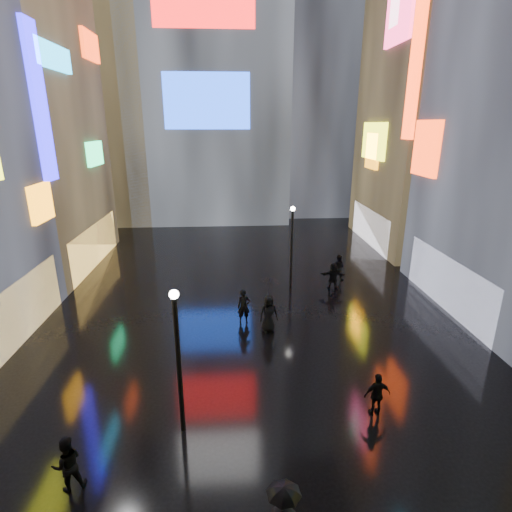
{
  "coord_description": "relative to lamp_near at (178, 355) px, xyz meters",
  "views": [
    {
      "loc": [
        -0.95,
        -2.97,
        9.97
      ],
      "look_at": [
        0.0,
        12.0,
        5.0
      ],
      "focal_mm": 28.0,
      "sensor_mm": 36.0,
      "label": 1
    }
  ],
  "objects": [
    {
      "name": "lamp_near",
      "position": [
        0.0,
        0.0,
        0.0
      ],
      "size": [
        0.3,
        0.3,
        5.2
      ],
      "color": "black",
      "rests_on": "ground"
    },
    {
      "name": "pedestrian_3",
      "position": [
        6.85,
        0.35,
        -2.12
      ],
      "size": [
        1.01,
        0.5,
        1.66
      ],
      "primitive_type": "imported",
      "rotation": [
        0.0,
        0.0,
        3.24
      ],
      "color": "black",
      "rests_on": "ground"
    },
    {
      "name": "umbrella_2",
      "position": [
        3.56,
        6.69,
        -0.55
      ],
      "size": [
        1.13,
        1.11,
        0.96
      ],
      "primitive_type": "imported",
      "rotation": [
        0.0,
        0.0,
        1.63
      ],
      "color": "black",
      "rests_on": "pedestrian_4"
    },
    {
      "name": "pedestrian_1",
      "position": [
        -2.97,
        -2.11,
        -2.08
      ],
      "size": [
        1.03,
        0.95,
        1.72
      ],
      "primitive_type": "imported",
      "rotation": [
        0.0,
        0.0,
        3.59
      ],
      "color": "black",
      "rests_on": "ground"
    },
    {
      "name": "pedestrian_7",
      "position": [
        8.89,
        13.46,
        -2.09
      ],
      "size": [
        1.05,
        1.0,
        1.71
      ],
      "primitive_type": "imported",
      "rotation": [
        0.0,
        0.0,
        2.56
      ],
      "color": "black",
      "rests_on": "ground"
    },
    {
      "name": "pedestrian_5",
      "position": [
        8.12,
        11.83,
        -2.09
      ],
      "size": [
        1.65,
        0.77,
        1.71
      ],
      "primitive_type": "imported",
      "rotation": [
        0.0,
        0.0,
        2.97
      ],
      "color": "black",
      "rests_on": "ground"
    },
    {
      "name": "building_left_far",
      "position": [
        -13.24,
        17.7,
        8.04
      ],
      "size": [
        10.28,
        12.0,
        22.0
      ],
      "color": "black",
      "rests_on": "ground"
    },
    {
      "name": "tower_flank_left",
      "position": [
        -11.26,
        33.7,
        10.06
      ],
      "size": [
        10.0,
        10.0,
        26.0
      ],
      "primitive_type": "cube",
      "color": "black",
      "rests_on": "ground"
    },
    {
      "name": "tower_flank_right",
      "position": [
        11.74,
        37.7,
        14.06
      ],
      "size": [
        12.0,
        12.0,
        34.0
      ],
      "primitive_type": "cube",
      "color": "black",
      "rests_on": "ground"
    },
    {
      "name": "ground",
      "position": [
        2.74,
        11.7,
        -2.94
      ],
      "size": [
        140.0,
        140.0,
        0.0
      ],
      "primitive_type": "plane",
      "color": "black",
      "rests_on": "ground"
    },
    {
      "name": "lamp_far",
      "position": [
        5.56,
        12.6,
        0.0
      ],
      "size": [
        0.3,
        0.3,
        5.2
      ],
      "color": "black",
      "rests_on": "ground"
    },
    {
      "name": "pedestrian_4",
      "position": [
        3.56,
        6.69,
        -1.99
      ],
      "size": [
        1.03,
        0.78,
        1.91
      ],
      "primitive_type": "imported",
      "rotation": [
        0.0,
        0.0,
        0.19
      ],
      "color": "black",
      "rests_on": "ground"
    },
    {
      "name": "building_right_far",
      "position": [
        18.71,
        21.7,
        11.03
      ],
      "size": [
        10.28,
        12.0,
        28.0
      ],
      "color": "black",
      "rests_on": "ground"
    },
    {
      "name": "pedestrian_6",
      "position": [
        2.35,
        7.65,
        -2.02
      ],
      "size": [
        0.72,
        0.52,
        1.84
      ],
      "primitive_type": "imported",
      "rotation": [
        0.0,
        0.0,
        0.13
      ],
      "color": "black",
      "rests_on": "ground"
    },
    {
      "name": "umbrella_1",
      "position": [
        2.83,
        -4.56,
        -0.91
      ],
      "size": [
        1.07,
        1.07,
        0.67
      ],
      "primitive_type": "imported",
      "rotation": [
        0.0,
        0.0,
        0.93
      ],
      "color": "black",
      "rests_on": "pedestrian_2"
    },
    {
      "name": "tower_main",
      "position": [
        -0.26,
        35.68,
        18.06
      ],
      "size": [
        16.0,
        14.2,
        42.0
      ],
      "color": "black",
      "rests_on": "ground"
    }
  ]
}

